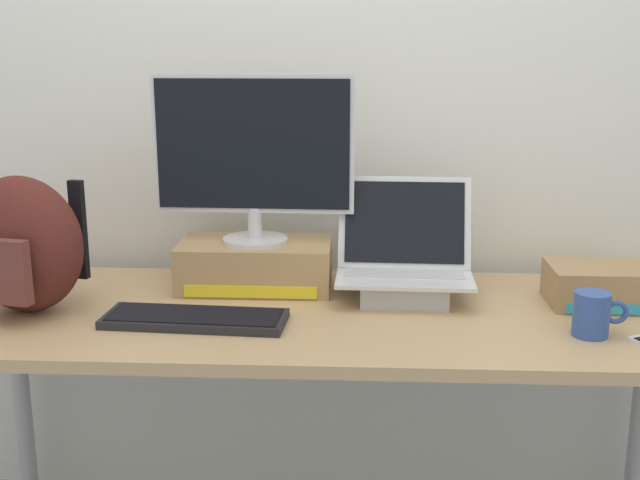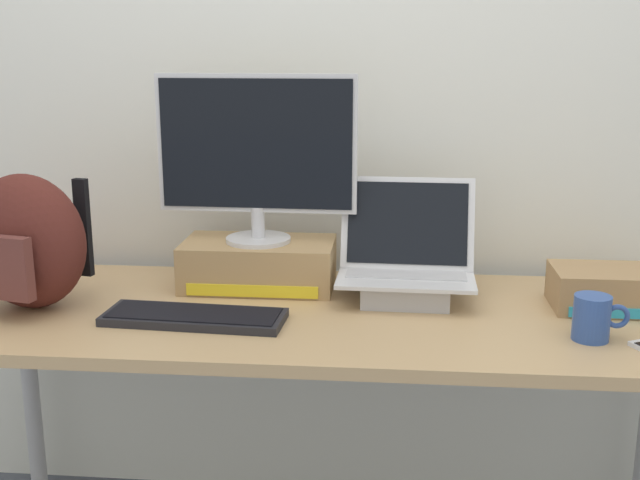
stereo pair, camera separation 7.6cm
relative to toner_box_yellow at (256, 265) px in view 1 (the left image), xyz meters
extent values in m
cube|color=silver|center=(0.18, 0.27, 0.49)|extent=(7.00, 0.10, 2.60)
cube|color=tan|center=(0.18, -0.18, -0.08)|extent=(1.96, 0.70, 0.03)
cylinder|color=#B2B2B7|center=(-0.74, 0.11, -0.45)|extent=(0.05, 0.05, 0.72)
cylinder|color=#B2B2B7|center=(1.10, 0.11, -0.45)|extent=(0.05, 0.05, 0.72)
cube|color=#A88456|center=(0.00, 0.00, 0.00)|extent=(0.41, 0.22, 0.13)
cube|color=yellow|center=(0.00, -0.11, -0.04)|extent=(0.35, 0.00, 0.03)
cylinder|color=silver|center=(0.00, 0.00, 0.07)|extent=(0.17, 0.17, 0.01)
cylinder|color=silver|center=(0.00, 0.00, 0.12)|extent=(0.04, 0.04, 0.08)
cube|color=silver|center=(0.00, 0.00, 0.33)|extent=(0.53, 0.03, 0.36)
cube|color=black|center=(0.00, -0.01, 0.33)|extent=(0.51, 0.02, 0.34)
cube|color=#ADADB2|center=(0.40, -0.08, -0.03)|extent=(0.23, 0.21, 0.06)
cube|color=silver|center=(0.40, -0.08, 0.00)|extent=(0.35, 0.26, 0.01)
cube|color=#B7B7BC|center=(0.40, -0.06, 0.01)|extent=(0.31, 0.14, 0.00)
cube|color=silver|center=(0.40, 0.00, 0.12)|extent=(0.35, 0.10, 0.23)
cube|color=black|center=(0.40, 0.00, 0.12)|extent=(0.31, 0.09, 0.20)
cube|color=black|center=(-0.11, -0.29, -0.05)|extent=(0.44, 0.18, 0.02)
cube|color=black|center=(-0.11, -0.29, -0.04)|extent=(0.41, 0.15, 0.00)
ellipsoid|color=#4C1E19|center=(-0.54, -0.22, 0.11)|extent=(0.35, 0.26, 0.34)
cube|color=black|center=(-0.60, -0.09, 0.12)|extent=(0.04, 0.03, 0.25)
cube|color=black|center=(-0.43, -0.13, 0.12)|extent=(0.04, 0.03, 0.25)
cylinder|color=#2D4C93|center=(0.80, -0.33, -0.01)|extent=(0.08, 0.08, 0.10)
torus|color=#2D4C93|center=(0.86, -0.33, -0.01)|extent=(0.06, 0.01, 0.06)
sphere|color=#CC7099|center=(-0.67, 0.04, 0.00)|extent=(0.12, 0.12, 0.12)
sphere|color=black|center=(-0.69, -0.01, 0.01)|extent=(0.02, 0.02, 0.02)
sphere|color=black|center=(-0.65, -0.01, 0.01)|extent=(0.02, 0.02, 0.02)
cube|color=#9E7A51|center=(0.92, -0.10, -0.01)|extent=(0.32, 0.18, 0.10)
cube|color=#2899BC|center=(0.92, -0.19, -0.05)|extent=(0.27, 0.00, 0.02)
camera|label=1|loc=(0.28, -2.03, 0.58)|focal=44.00mm
camera|label=2|loc=(0.35, -2.02, 0.58)|focal=44.00mm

